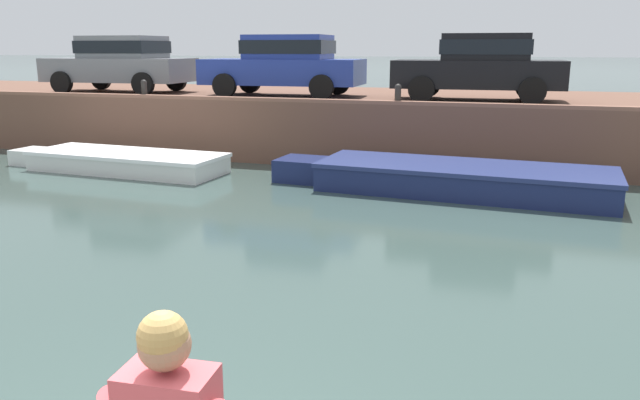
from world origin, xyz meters
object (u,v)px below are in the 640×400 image
object	(u,v)px
car_centre_black	(480,64)
mooring_bollard_mid	(398,93)
boat_moored_west_white	(119,161)
car_leftmost_grey	(121,62)
car_left_inner_blue	(285,63)
boat_moored_central_navy	(449,178)
mooring_bollard_west	(144,88)

from	to	relation	value
car_centre_black	mooring_bollard_mid	distance (m)	2.32
boat_moored_west_white	car_leftmost_grey	world-z (taller)	car_leftmost_grey
car_left_inner_blue	car_centre_black	bearing A→B (deg)	-0.00
boat_moored_central_navy	car_left_inner_blue	xyz separation A→B (m)	(-4.61, 3.47, 2.06)
boat_moored_central_navy	car_leftmost_grey	size ratio (longest dim) A/B	1.63
car_leftmost_grey	car_centre_black	size ratio (longest dim) A/B	1.03
boat_moored_central_navy	car_leftmost_grey	distance (m)	10.33
boat_moored_west_white	mooring_bollard_west	size ratio (longest dim) A/B	12.19
boat_moored_central_navy	mooring_bollard_mid	xyz separation A→B (m)	(-1.39, 1.96, 1.46)
boat_moored_central_navy	car_leftmost_grey	bearing A→B (deg)	159.98
car_left_inner_blue	mooring_bollard_west	xyz separation A→B (m)	(-3.24, -1.50, -0.61)
car_leftmost_grey	mooring_bollard_mid	size ratio (longest dim) A/B	9.19
car_centre_black	boat_moored_central_navy	bearing A→B (deg)	-94.57
car_leftmost_grey	car_left_inner_blue	size ratio (longest dim) A/B	0.99
car_centre_black	mooring_bollard_west	distance (m)	8.29
boat_moored_west_white	mooring_bollard_mid	world-z (taller)	mooring_bollard_mid
car_left_inner_blue	mooring_bollard_west	world-z (taller)	car_left_inner_blue
car_left_inner_blue	mooring_bollard_mid	bearing A→B (deg)	-25.01
boat_moored_west_white	car_leftmost_grey	bearing A→B (deg)	121.91
car_left_inner_blue	car_centre_black	distance (m)	4.89
mooring_bollard_mid	car_leftmost_grey	bearing A→B (deg)	169.51
boat_moored_west_white	boat_moored_central_navy	xyz separation A→B (m)	(7.32, 0.05, 0.05)
car_leftmost_grey	car_centre_black	bearing A→B (deg)	0.00
boat_moored_west_white	mooring_bollard_mid	xyz separation A→B (m)	(5.93, 2.01, 1.51)
boat_moored_central_navy	boat_moored_west_white	bearing A→B (deg)	-179.59
car_centre_black	mooring_bollard_mid	bearing A→B (deg)	-137.90
car_centre_black	boat_moored_west_white	bearing A→B (deg)	-155.14
car_leftmost_grey	boat_moored_central_navy	bearing A→B (deg)	-20.02
boat_moored_west_white	mooring_bollard_mid	distance (m)	6.44
boat_moored_west_white	car_leftmost_grey	distance (m)	4.65
car_leftmost_grey	car_centre_black	world-z (taller)	same
mooring_bollard_mid	car_left_inner_blue	bearing A→B (deg)	154.99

